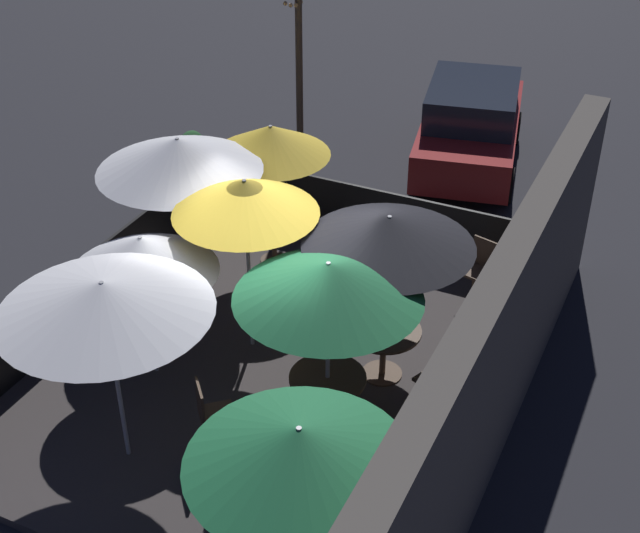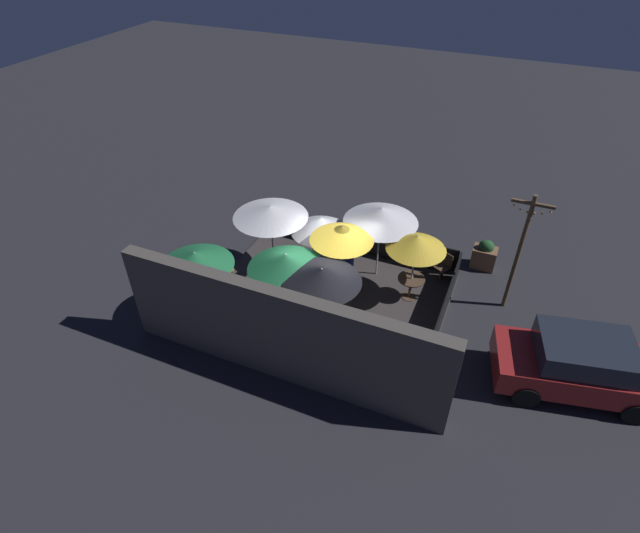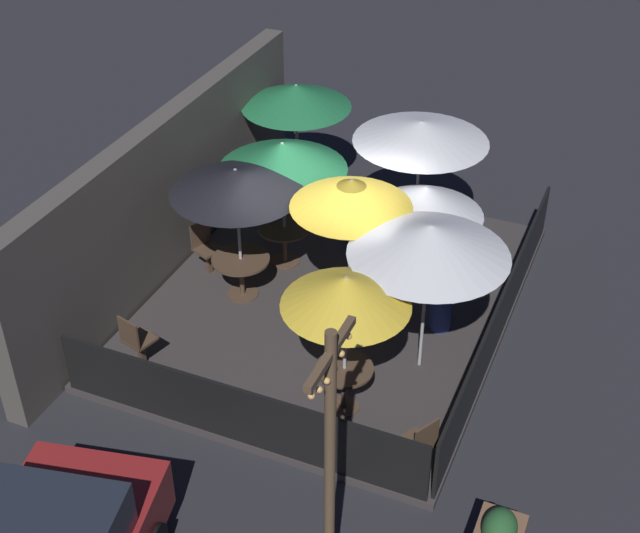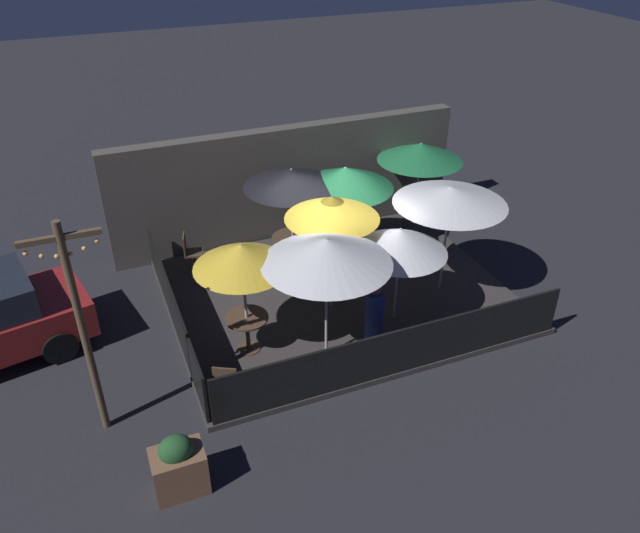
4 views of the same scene
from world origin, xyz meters
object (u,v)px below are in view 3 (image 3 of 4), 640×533
object	(u,v)px
patio_umbrella_4	(430,240)
dining_table_2	(344,376)
patio_umbrella_3	(296,96)
patio_umbrella_7	(351,193)
light_post	(330,458)
patron_0	(321,183)
patio_umbrella_5	(421,131)
patio_chair_0	(419,443)
patio_chair_3	(136,340)
patio_umbrella_0	(282,156)
patio_chair_2	(360,223)
patron_1	(442,296)
patio_umbrella_2	(346,291)
dining_table_1	(241,266)
patio_umbrella_1	(236,181)
dining_table_0	(285,234)
patio_umbrella_6	(426,200)
patio_chair_1	(205,246)

from	to	relation	value
patio_umbrella_4	dining_table_2	distance (m)	2.21
patio_umbrella_3	patio_umbrella_7	xyz separation A→B (m)	(-3.30, -2.38, 0.24)
patio_umbrella_3	patio_umbrella_7	size ratio (longest dim) A/B	0.90
dining_table_2	light_post	size ratio (longest dim) A/B	0.21
patron_0	patio_umbrella_5	bearing A→B (deg)	92.44
patio_chair_0	patio_chair_3	size ratio (longest dim) A/B	0.98
patio_umbrella_0	light_post	size ratio (longest dim) A/B	0.61
patio_umbrella_4	dining_table_2	bearing A→B (deg)	151.25
patio_umbrella_4	light_post	world-z (taller)	light_post
patio_umbrella_0	patron_0	xyz separation A→B (m)	(1.78, 0.07, -1.45)
patio_chair_3	patio_umbrella_7	bearing A→B (deg)	-30.48
patio_chair_2	light_post	distance (m)	7.07
patron_1	dining_table_2	bearing A→B (deg)	-45.11
patio_chair_0	patio_chair_2	xyz separation A→B (m)	(4.60, 2.56, 0.02)
dining_table_2	light_post	distance (m)	3.18
patio_umbrella_4	patio_chair_2	distance (m)	3.67
patio_umbrella_0	patio_umbrella_3	size ratio (longest dim) A/B	1.03
patio_umbrella_7	patron_1	world-z (taller)	patio_umbrella_7
patio_umbrella_2	dining_table_2	world-z (taller)	patio_umbrella_2
patio_chair_3	dining_table_1	bearing A→B (deg)	0.00
patio_umbrella_1	dining_table_1	size ratio (longest dim) A/B	2.48
dining_table_1	patio_chair_3	xyz separation A→B (m)	(-2.20, 0.59, -0.07)
patio_umbrella_1	patio_umbrella_7	size ratio (longest dim) A/B	0.94
patio_umbrella_2	dining_table_0	xyz separation A→B (m)	(2.95, 2.28, -1.46)
patio_umbrella_5	dining_table_0	size ratio (longest dim) A/B	2.63
dining_table_0	patio_chair_0	world-z (taller)	patio_chair_0
dining_table_2	patron_0	bearing A→B (deg)	26.39
dining_table_0	patio_chair_2	bearing A→B (deg)	-48.08
patio_umbrella_0	patio_umbrella_2	world-z (taller)	patio_umbrella_0
patron_0	dining_table_1	bearing A→B (deg)	8.49
patio_umbrella_4	patio_chair_0	xyz separation A→B (m)	(-2.01, -0.61, -1.73)
patio_umbrella_6	patio_umbrella_2	bearing A→B (deg)	177.17
patio_umbrella_5	light_post	distance (m)	7.22
patron_1	light_post	world-z (taller)	light_post
patio_umbrella_1	patio_chair_0	size ratio (longest dim) A/B	2.58
dining_table_1	patron_0	size ratio (longest dim) A/B	0.69
patron_0	patron_1	size ratio (longest dim) A/B	1.02
patio_umbrella_5	patron_1	distance (m)	2.91
patio_chair_0	patron_1	xyz separation A→B (m)	(2.97, 0.59, 0.13)
patron_0	patio_chair_2	bearing A→B (deg)	64.25
patio_chair_0	patio_umbrella_6	bearing A→B (deg)	-43.87
patio_umbrella_1	patio_umbrella_6	distance (m)	2.95
patio_umbrella_1	patio_umbrella_2	xyz separation A→B (m)	(-1.82, -2.53, -0.11)
patio_chair_3	patron_0	bearing A→B (deg)	6.50
patio_umbrella_1	patio_chair_0	bearing A→B (deg)	-123.46
dining_table_2	patio_chair_1	world-z (taller)	patio_chair_1
dining_table_1	patio_chair_0	size ratio (longest dim) A/B	1.04
dining_table_1	patio_umbrella_7	bearing A→B (deg)	-84.79
patio_umbrella_0	patio_umbrella_6	bearing A→B (deg)	-88.79
dining_table_0	patio_umbrella_2	bearing A→B (deg)	-142.38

